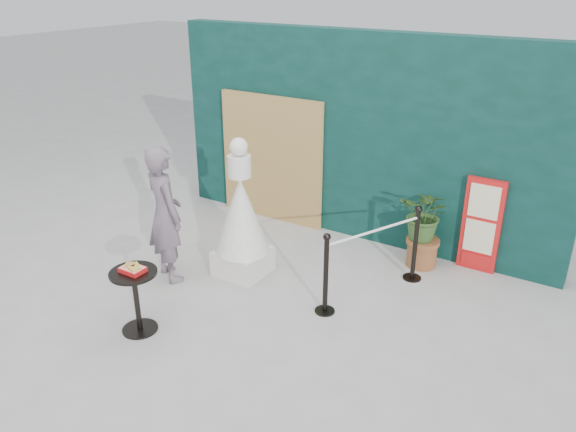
# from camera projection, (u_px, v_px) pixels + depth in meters

# --- Properties ---
(ground) EXTENTS (60.00, 60.00, 0.00)m
(ground) POSITION_uv_depth(u_px,v_px,m) (231.00, 335.00, 6.26)
(ground) COLOR #ADAAA5
(ground) RESTS_ON ground
(back_wall) EXTENTS (6.00, 0.30, 3.00)m
(back_wall) POSITION_uv_depth(u_px,v_px,m) (360.00, 138.00, 8.10)
(back_wall) COLOR black
(back_wall) RESTS_ON ground
(bamboo_fence) EXTENTS (1.80, 0.08, 2.00)m
(bamboo_fence) POSITION_uv_depth(u_px,v_px,m) (271.00, 159.00, 8.82)
(bamboo_fence) COLOR tan
(bamboo_fence) RESTS_ON ground
(woman) EXTENTS (0.77, 0.66, 1.80)m
(woman) POSITION_uv_depth(u_px,v_px,m) (165.00, 214.00, 7.09)
(woman) COLOR #685965
(woman) RESTS_ON ground
(menu_board) EXTENTS (0.50, 0.07, 1.30)m
(menu_board) POSITION_uv_depth(u_px,v_px,m) (481.00, 226.00, 7.37)
(menu_board) COLOR red
(menu_board) RESTS_ON ground
(statue) EXTENTS (0.73, 0.73, 1.87)m
(statue) POSITION_uv_depth(u_px,v_px,m) (241.00, 221.00, 7.24)
(statue) COLOR silver
(statue) RESTS_ON ground
(cafe_table) EXTENTS (0.52, 0.52, 0.75)m
(cafe_table) POSITION_uv_depth(u_px,v_px,m) (136.00, 292.00, 6.15)
(cafe_table) COLOR black
(cafe_table) RESTS_ON ground
(food_basket) EXTENTS (0.26, 0.19, 0.11)m
(food_basket) POSITION_uv_depth(u_px,v_px,m) (133.00, 269.00, 6.03)
(food_basket) COLOR red
(food_basket) RESTS_ON cafe_table
(planter) EXTENTS (0.67, 0.58, 1.13)m
(planter) POSITION_uv_depth(u_px,v_px,m) (425.00, 222.00, 7.47)
(planter) COLOR brown
(planter) RESTS_ON ground
(stanchion_barrier) EXTENTS (0.84, 1.54, 1.03)m
(stanchion_barrier) POSITION_uv_depth(u_px,v_px,m) (373.00, 259.00, 6.84)
(stanchion_barrier) COLOR black
(stanchion_barrier) RESTS_ON ground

